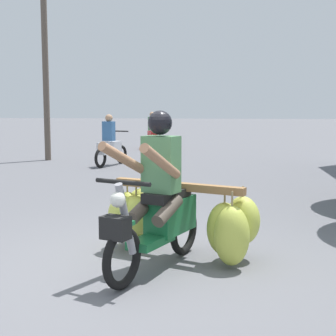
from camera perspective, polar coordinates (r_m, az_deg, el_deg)
ground_plane at (r=5.06m, az=-4.21°, el=-11.69°), size 120.00×120.00×0.00m
motorbike_main_loaded at (r=5.33m, az=0.16°, el=-5.27°), size 1.75×1.97×1.58m
motorbike_distant_ahead_left at (r=19.16m, az=-1.78°, el=3.90°), size 0.67×1.57×1.40m
motorbike_distant_ahead_right at (r=13.69m, az=-6.61°, el=2.59°), size 0.69×1.56×1.40m
utility_pole at (r=15.59m, az=-13.79°, el=13.34°), size 0.18×0.18×6.76m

